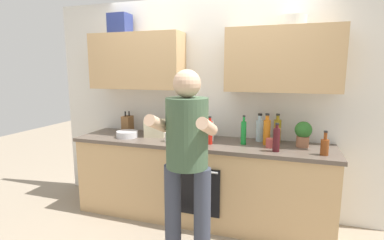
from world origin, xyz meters
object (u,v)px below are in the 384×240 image
object	(u,v)px
bottle_vinegar	(325,146)
grocery_bag_produce	(204,131)
bottle_hotsauce	(210,132)
potted_herb	(303,133)
cup_stoneware	(191,139)
cup_ceramic	(270,143)
bottle_oil	(277,131)
bottle_juice	(267,131)
bottle_water	(260,130)
bottle_soy	(176,128)
mixing_bowl	(127,134)
bottle_wine	(276,139)
grocery_bag_rice	(155,128)
cup_coffee	(168,137)
bottle_soda	(244,132)
knife_block	(128,124)
person_standing	(187,155)

from	to	relation	value
bottle_vinegar	grocery_bag_produce	xyz separation A→B (m)	(-1.22, 0.25, 0.02)
bottle_hotsauce	potted_herb	distance (m)	0.95
cup_stoneware	potted_herb	size ratio (longest dim) A/B	0.34
cup_ceramic	grocery_bag_produce	distance (m)	0.74
bottle_vinegar	bottle_oil	xyz separation A→B (m)	(-0.43, 0.34, 0.05)
bottle_oil	bottle_juice	bearing A→B (deg)	-130.55
bottle_water	cup_stoneware	world-z (taller)	bottle_water
bottle_soy	mixing_bowl	world-z (taller)	bottle_soy
bottle_juice	bottle_water	world-z (taller)	bottle_juice
grocery_bag_produce	bottle_wine	bearing A→B (deg)	-18.54
bottle_soy	grocery_bag_rice	xyz separation A→B (m)	(-0.22, -0.11, 0.01)
grocery_bag_produce	mixing_bowl	bearing A→B (deg)	-168.51
bottle_water	cup_ceramic	bearing A→B (deg)	-61.91
cup_coffee	bottle_wine	bearing A→B (deg)	-2.26
bottle_vinegar	cup_ceramic	xyz separation A→B (m)	(-0.49, 0.11, -0.04)
bottle_soda	knife_block	size ratio (longest dim) A/B	1.14
cup_ceramic	bottle_oil	bearing A→B (deg)	75.14
bottle_vinegar	bottle_oil	bearing A→B (deg)	142.19
bottle_juice	potted_herb	distance (m)	0.36
bottle_wine	bottle_soy	size ratio (longest dim) A/B	1.20
bottle_juice	cup_coffee	xyz separation A→B (m)	(-1.03, -0.19, -0.09)
bottle_juice	bottle_water	xyz separation A→B (m)	(-0.09, 0.14, -0.01)
bottle_vinegar	bottle_hotsauce	xyz separation A→B (m)	(-1.11, 0.06, 0.05)
potted_herb	bottle_soda	bearing A→B (deg)	-171.39
bottle_water	cup_ceramic	world-z (taller)	bottle_water
bottle_hotsauce	bottle_soda	bearing A→B (deg)	16.93
bottle_water	person_standing	bearing A→B (deg)	-113.97
bottle_water	bottle_soy	size ratio (longest dim) A/B	1.33
grocery_bag_rice	bottle_juice	bearing A→B (deg)	0.58
bottle_juice	grocery_bag_rice	distance (m)	1.27
bottle_vinegar	bottle_juice	bearing A→B (deg)	157.76
bottle_vinegar	bottle_water	bearing A→B (deg)	150.21
grocery_bag_produce	cup_coffee	bearing A→B (deg)	-147.41
person_standing	bottle_hotsauce	bearing A→B (deg)	91.00
person_standing	bottle_soy	size ratio (longest dim) A/B	7.26
bottle_soda	bottle_hotsauce	bearing A→B (deg)	-163.07
bottle_wine	cup_ceramic	bearing A→B (deg)	116.45
bottle_soda	cup_ceramic	xyz separation A→B (m)	(0.27, -0.05, -0.08)
potted_herb	bottle_hotsauce	bearing A→B (deg)	-168.29
cup_ceramic	grocery_bag_rice	bearing A→B (deg)	176.03
cup_coffee	grocery_bag_rice	world-z (taller)	grocery_bag_rice
potted_herb	grocery_bag_produce	xyz separation A→B (m)	(-1.04, -0.01, -0.04)
bottle_vinegar	bottle_juice	world-z (taller)	bottle_juice
cup_stoneware	knife_block	xyz separation A→B (m)	(-0.92, 0.26, 0.06)
grocery_bag_rice	bottle_oil	bearing A→B (deg)	5.46
person_standing	bottle_oil	distance (m)	1.23
bottle_soy	grocery_bag_produce	bearing A→B (deg)	-10.96
bottle_water	knife_block	distance (m)	1.61
bottle_vinegar	grocery_bag_rice	bearing A→B (deg)	173.49
bottle_oil	bottle_soda	world-z (taller)	bottle_oil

